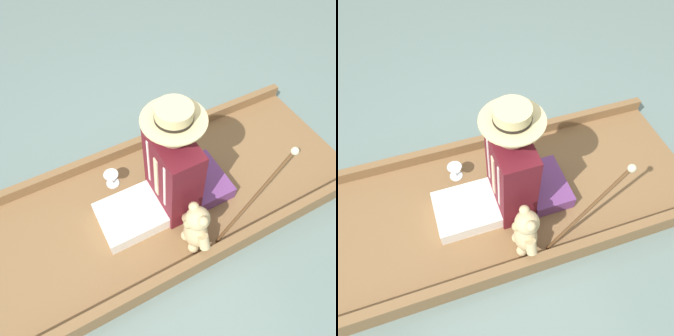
% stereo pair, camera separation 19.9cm
% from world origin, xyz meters
% --- Properties ---
extents(ground_plane, '(16.00, 16.00, 0.00)m').
position_xyz_m(ground_plane, '(0.00, 0.00, 0.00)').
color(ground_plane, slate).
extents(punt_boat, '(1.10, 2.65, 0.19)m').
position_xyz_m(punt_boat, '(0.00, 0.00, 0.06)').
color(punt_boat, brown).
rests_on(punt_boat, ground_plane).
extents(seat_cushion, '(0.41, 0.28, 0.11)m').
position_xyz_m(seat_cushion, '(-0.02, -0.23, 0.15)').
color(seat_cushion, '#6B3875').
rests_on(seat_cushion, punt_boat).
extents(seated_person, '(0.39, 0.70, 0.91)m').
position_xyz_m(seated_person, '(-0.04, 0.10, 0.45)').
color(seated_person, white).
rests_on(seated_person, punt_boat).
extents(teddy_bear, '(0.28, 0.17, 0.41)m').
position_xyz_m(teddy_bear, '(-0.38, 0.06, 0.29)').
color(teddy_bear, tan).
rests_on(teddy_bear, punt_boat).
extents(wine_glass, '(0.11, 0.11, 0.12)m').
position_xyz_m(wine_glass, '(0.29, 0.36, 0.18)').
color(wine_glass, silver).
rests_on(wine_glass, punt_boat).
extents(walking_cane, '(0.04, 0.40, 0.76)m').
position_xyz_m(walking_cane, '(-0.45, -0.30, 0.54)').
color(walking_cane, brown).
rests_on(walking_cane, punt_boat).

